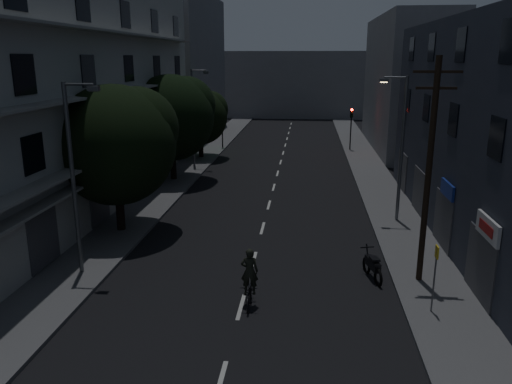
% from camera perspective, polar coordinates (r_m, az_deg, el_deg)
% --- Properties ---
extents(ground, '(160.00, 160.00, 0.00)m').
position_cam_1_polar(ground, '(36.53, 2.10, 0.75)').
color(ground, black).
rests_on(ground, ground).
extents(sidewalk_left, '(3.00, 90.00, 0.15)m').
position_cam_1_polar(sidewalk_left, '(37.73, -9.34, 1.14)').
color(sidewalk_left, '#565659').
rests_on(sidewalk_left, ground).
extents(sidewalk_right, '(3.00, 90.00, 0.15)m').
position_cam_1_polar(sidewalk_right, '(36.80, 13.83, 0.54)').
color(sidewalk_right, '#565659').
rests_on(sidewalk_right, ground).
extents(lane_markings, '(0.15, 60.50, 0.01)m').
position_cam_1_polar(lane_markings, '(42.60, 2.66, 2.83)').
color(lane_markings, beige).
rests_on(lane_markings, ground).
extents(building_left, '(7.00, 36.00, 14.00)m').
position_cam_1_polar(building_left, '(31.78, -21.19, 10.39)').
color(building_left, '#AAABA6').
rests_on(building_left, ground).
extents(building_far_left, '(6.00, 20.00, 16.00)m').
position_cam_1_polar(building_far_left, '(60.05, -8.13, 13.96)').
color(building_far_left, slate).
rests_on(building_far_left, ground).
extents(building_far_right, '(6.00, 20.00, 13.00)m').
position_cam_1_polar(building_far_right, '(53.26, 16.74, 11.74)').
color(building_far_right, slate).
rests_on(building_far_right, ground).
extents(building_far_end, '(24.00, 8.00, 10.00)m').
position_cam_1_polar(building_far_end, '(80.45, 4.35, 12.18)').
color(building_far_end, slate).
rests_on(building_far_end, ground).
extents(tree_near, '(6.21, 6.21, 7.66)m').
position_cam_1_polar(tree_near, '(26.70, -15.64, 5.69)').
color(tree_near, black).
rests_on(tree_near, sidewalk_left).
extents(tree_mid, '(6.32, 6.32, 7.78)m').
position_cam_1_polar(tree_mid, '(37.64, -9.56, 8.74)').
color(tree_mid, black).
rests_on(tree_mid, sidewalk_left).
extents(tree_far, '(4.96, 4.96, 6.14)m').
position_cam_1_polar(tree_far, '(46.16, -6.34, 8.73)').
color(tree_far, black).
rests_on(tree_far, sidewalk_left).
extents(traffic_signal_far_right, '(0.28, 0.37, 4.10)m').
position_cam_1_polar(traffic_signal_far_right, '(50.52, 10.84, 8.08)').
color(traffic_signal_far_right, black).
rests_on(traffic_signal_far_right, sidewalk_right).
extents(traffic_signal_far_left, '(0.28, 0.37, 4.10)m').
position_cam_1_polar(traffic_signal_far_left, '(51.16, -3.90, 8.39)').
color(traffic_signal_far_left, black).
rests_on(traffic_signal_far_left, sidewalk_left).
extents(street_lamp_left_near, '(1.51, 0.25, 8.00)m').
position_cam_1_polar(street_lamp_left_near, '(21.68, -20.00, 2.33)').
color(street_lamp_left_near, '#56595D').
rests_on(street_lamp_left_near, sidewalk_left).
extents(street_lamp_right, '(1.51, 0.25, 8.00)m').
position_cam_1_polar(street_lamp_right, '(28.44, 16.15, 5.50)').
color(street_lamp_right, slate).
rests_on(street_lamp_right, sidewalk_right).
extents(street_lamp_left_far, '(1.51, 0.25, 8.00)m').
position_cam_1_polar(street_lamp_left_far, '(42.24, -7.09, 8.94)').
color(street_lamp_left_far, '#55555C').
rests_on(street_lamp_left_far, sidewalk_left).
extents(utility_pole, '(1.80, 0.24, 9.00)m').
position_cam_1_polar(utility_pole, '(20.67, 19.16, 2.57)').
color(utility_pole, black).
rests_on(utility_pole, sidewalk_right).
extents(bus_stop_sign, '(0.06, 0.35, 2.52)m').
position_cam_1_polar(bus_stop_sign, '(18.96, 19.82, -8.05)').
color(bus_stop_sign, '#595B60').
rests_on(bus_stop_sign, sidewalk_right).
extents(motorcycle, '(0.79, 2.04, 1.33)m').
position_cam_1_polar(motorcycle, '(21.81, 13.16, -8.34)').
color(motorcycle, black).
rests_on(motorcycle, ground).
extents(cyclist, '(0.70, 1.82, 2.28)m').
position_cam_1_polar(cyclist, '(19.03, -0.74, -10.71)').
color(cyclist, black).
rests_on(cyclist, ground).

